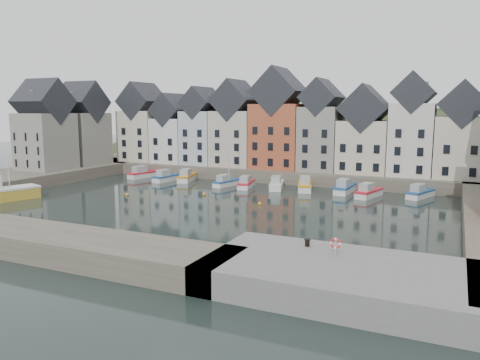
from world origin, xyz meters
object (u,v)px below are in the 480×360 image
Objects in this scene: mooring_bollard at (307,242)px; boat_d at (226,182)px; boat_a at (143,174)px; life_ring_post at (336,244)px.

boat_d is at bearing 125.23° from mooring_bollard.
mooring_bollard reaches higher than boat_a.
boat_a is 57.87m from life_ring_post.
boat_d reaches higher than mooring_bollard.
mooring_bollard is (41.87, -35.79, 1.59)m from boat_a.
life_ring_post is (44.36, -37.10, 2.14)m from boat_a.
boat_d reaches higher than boat_a.
boat_d is (18.11, -2.15, -0.03)m from boat_a.
boat_a is 0.62× the size of boat_d.
life_ring_post is (2.48, -1.31, 0.55)m from mooring_bollard.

